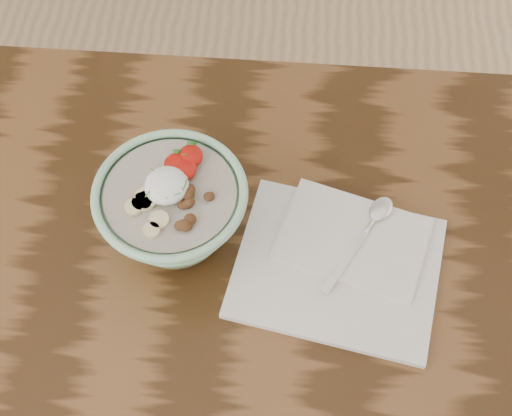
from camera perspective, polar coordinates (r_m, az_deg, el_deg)
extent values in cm
cube|color=#341E0D|center=(101.98, -4.37, -7.86)|extent=(160.00, 90.00, 4.00)
cylinder|color=#98CCA3|center=(104.54, -6.32, -1.93)|extent=(9.23, 9.23, 1.32)
torus|color=#98CCA3|center=(95.32, -6.93, 1.20)|extent=(20.99, 20.99, 1.21)
cylinder|color=#B2A693|center=(95.87, -6.89, 0.99)|extent=(17.81, 17.81, 1.10)
ellipsoid|color=white|center=(94.77, -7.17, 1.79)|extent=(5.92, 5.92, 3.25)
ellipsoid|color=#AE0F08|center=(96.21, -5.75, 3.11)|extent=(3.34, 3.67, 1.84)
cone|color=#286623|center=(96.79, -5.65, 3.95)|extent=(1.40, 1.03, 1.52)
ellipsoid|color=#AE0F08|center=(96.83, -6.43, 3.51)|extent=(3.23, 3.55, 1.78)
cone|color=#286623|center=(97.40, -6.33, 4.32)|extent=(1.40, 1.03, 1.52)
ellipsoid|color=#AE0F08|center=(97.28, -5.27, 4.14)|extent=(3.45, 3.79, 1.89)
cone|color=#286623|center=(97.92, -5.18, 4.98)|extent=(1.40, 1.03, 1.52)
cylinder|color=beige|center=(94.51, -9.74, 0.08)|extent=(2.45, 2.45, 0.70)
cylinder|color=beige|center=(95.17, -8.80, 0.97)|extent=(2.77, 2.77, 0.70)
cylinder|color=beige|center=(92.38, -8.37, -1.79)|extent=(2.24, 2.24, 0.70)
cylinder|color=beige|center=(94.71, -9.08, 0.46)|extent=(2.81, 2.81, 0.70)
cylinder|color=beige|center=(94.75, -8.76, 0.57)|extent=(2.82, 2.82, 0.70)
cylinder|color=beige|center=(93.00, -7.75, -0.96)|extent=(2.61, 2.61, 0.70)
ellipsoid|color=brown|center=(94.28, -5.40, 1.15)|extent=(1.65, 2.09, 1.03)
ellipsoid|color=brown|center=(94.06, -3.77, 0.94)|extent=(2.00, 1.97, 0.84)
ellipsoid|color=brown|center=(91.88, -5.71, -1.39)|extent=(2.42, 2.26, 1.14)
ellipsoid|color=brown|center=(93.56, -5.42, 0.38)|extent=(2.25, 2.24, 1.13)
ellipsoid|color=brown|center=(93.71, -5.87, 0.25)|extent=(1.61, 1.55, 0.76)
ellipsoid|color=brown|center=(94.19, -5.40, 1.10)|extent=(1.78, 2.27, 1.60)
ellipsoid|color=brown|center=(92.40, -5.30, -0.90)|extent=(2.18, 2.18, 1.12)
ellipsoid|color=brown|center=(92.10, -6.07, -1.40)|extent=(2.21, 2.19, 0.80)
ellipsoid|color=brown|center=(94.65, -5.47, 1.48)|extent=(2.51, 2.56, 1.03)
cylinder|color=#4B893A|center=(94.71, -7.93, 2.54)|extent=(1.08, 1.62, 0.24)
cylinder|color=#4B893A|center=(93.47, -8.19, 1.32)|extent=(1.05, 1.02, 0.22)
cylinder|color=#4B893A|center=(93.50, -5.97, 1.79)|extent=(0.91, 1.55, 0.24)
cylinder|color=#4B893A|center=(93.52, -8.55, 1.29)|extent=(0.94, 1.68, 0.24)
cylinder|color=#4B893A|center=(93.50, -7.63, 1.47)|extent=(0.22, 1.54, 0.23)
cylinder|color=#4B893A|center=(95.09, -7.34, 3.01)|extent=(1.95, 0.61, 0.25)
cylinder|color=#4B893A|center=(94.01, -7.15, 2.05)|extent=(1.56, 0.35, 0.23)
cylinder|color=#4B893A|center=(93.71, -5.62, 2.04)|extent=(0.46, 1.59, 0.24)
cylinder|color=#4B893A|center=(94.92, -6.86, 2.94)|extent=(0.98, 1.81, 0.25)
cylinder|color=#4B893A|center=(95.17, -8.03, 2.94)|extent=(1.76, 0.99, 0.25)
cylinder|color=#4B893A|center=(94.72, -8.02, 2.53)|extent=(1.18, 0.23, 0.22)
cylinder|color=#4B893A|center=(92.81, -6.62, 1.00)|extent=(1.81, 1.04, 0.25)
cube|color=silver|center=(102.04, 6.49, -4.77)|extent=(31.91, 27.56, 1.09)
cube|color=silver|center=(103.47, 7.78, -2.47)|extent=(23.79, 19.39, 0.65)
cube|color=silver|center=(101.05, 7.15, -4.29)|extent=(6.76, 10.62, 0.35)
cylinder|color=silver|center=(104.30, 9.19, -1.25)|extent=(2.12, 2.98, 0.71)
ellipsoid|color=silver|center=(105.65, 9.97, -0.08)|extent=(4.99, 5.56, 0.96)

